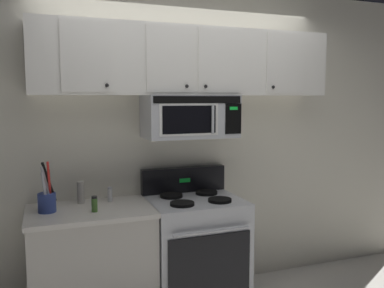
% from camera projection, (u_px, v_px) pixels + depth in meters
% --- Properties ---
extents(back_wall, '(5.20, 0.10, 2.70)m').
position_uv_depth(back_wall, '(180.00, 140.00, 3.64)').
color(back_wall, silver).
rests_on(back_wall, ground_plane).
extents(stove_range, '(0.76, 0.69, 1.12)m').
position_uv_depth(stove_range, '(195.00, 250.00, 3.40)').
color(stove_range, '#B7BABF').
rests_on(stove_range, ground_plane).
extents(over_range_microwave, '(0.76, 0.43, 0.35)m').
position_uv_depth(over_range_microwave, '(190.00, 116.00, 3.38)').
color(over_range_microwave, '#B7BABF').
extents(upper_cabinets, '(2.50, 0.36, 0.55)m').
position_uv_depth(upper_cabinets, '(189.00, 62.00, 3.36)').
color(upper_cabinets, white).
extents(counter_segment, '(0.93, 0.65, 0.90)m').
position_uv_depth(counter_segment, '(92.00, 266.00, 3.11)').
color(counter_segment, '#BCB7AD').
rests_on(counter_segment, ground_plane).
extents(utensil_crock_blue, '(0.13, 0.13, 0.38)m').
position_uv_depth(utensil_crock_blue, '(47.00, 199.00, 2.96)').
color(utensil_crock_blue, '#384C9E').
rests_on(utensil_crock_blue, counter_segment).
extents(salt_shaker, '(0.04, 0.04, 0.12)m').
position_uv_depth(salt_shaker, '(110.00, 194.00, 3.26)').
color(salt_shaker, white).
rests_on(salt_shaker, counter_segment).
extents(pepper_mill, '(0.06, 0.06, 0.18)m').
position_uv_depth(pepper_mill, '(81.00, 192.00, 3.21)').
color(pepper_mill, '#B7B2A8').
rests_on(pepper_mill, counter_segment).
extents(spice_jar, '(0.04, 0.04, 0.12)m').
position_uv_depth(spice_jar, '(94.00, 204.00, 2.97)').
color(spice_jar, '#4C7F33').
rests_on(spice_jar, counter_segment).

